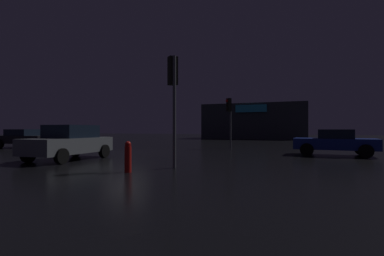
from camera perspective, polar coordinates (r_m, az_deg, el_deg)
The scene contains 8 objects.
ground_plane at distance 17.63m, azimuth -13.08°, elevation -4.78°, with size 120.00×120.00×0.00m, color black.
store_building at distance 43.16m, azimuth 12.71°, elevation 1.25°, with size 14.44×8.11×5.02m.
traffic_signal_main at distance 10.41m, azimuth -3.86°, elevation 8.72°, with size 0.42×0.42×4.05m.
traffic_signal_opposite at distance 20.78m, azimuth 7.52°, elevation 3.35°, with size 0.41×0.43×3.66m.
car_near at distance 16.75m, azimuth 26.86°, elevation -2.54°, with size 4.10×2.23×1.39m.
car_far at distance 24.69m, azimuth -30.72°, elevation -1.75°, with size 4.44×2.14×1.39m.
car_crossing at distance 14.10m, azimuth -23.45°, elevation -2.63°, with size 2.13×4.28×1.59m.
fire_hydrant at distance 9.43m, azimuth -12.81°, elevation -5.71°, with size 0.22×0.22×1.01m.
Camera 1 is at (9.92, -14.51, 1.40)m, focal length 26.40 mm.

